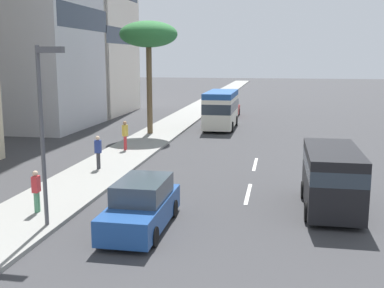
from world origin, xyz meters
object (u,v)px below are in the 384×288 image
(car_third, at_px, (142,206))
(pedestrian_by_tree, at_px, (125,134))
(pedestrian_mid_block, at_px, (98,151))
(palm_tree, at_px, (149,36))
(car_lead, at_px, (230,108))
(van_second, at_px, (332,175))
(minibus_fourth, at_px, (221,108))
(pedestrian_near_lamp, at_px, (36,190))
(street_lamp, at_px, (44,115))

(car_third, relative_size, pedestrian_by_tree, 2.55)
(pedestrian_mid_block, height_order, palm_tree, palm_tree)
(car_lead, bearing_deg, van_second, 13.42)
(minibus_fourth, bearing_deg, van_second, 18.25)
(car_lead, distance_m, pedestrian_near_lamp, 31.85)
(pedestrian_mid_block, bearing_deg, minibus_fourth, 69.30)
(pedestrian_near_lamp, relative_size, pedestrian_by_tree, 0.88)
(street_lamp, bearing_deg, pedestrian_by_tree, 7.26)
(pedestrian_mid_block, xyz_separation_m, street_lamp, (-8.22, -1.46, 2.85))
(car_lead, xyz_separation_m, palm_tree, (-12.81, 4.72, 6.58))
(minibus_fourth, relative_size, pedestrian_by_tree, 3.57)
(van_second, relative_size, minibus_fourth, 0.76)
(van_second, xyz_separation_m, street_lamp, (-3.87, 9.68, 2.57))
(pedestrian_near_lamp, bearing_deg, palm_tree, 0.00)
(van_second, height_order, car_third, van_second)
(pedestrian_near_lamp, xyz_separation_m, pedestrian_mid_block, (7.02, 0.34, 0.09))
(car_lead, xyz_separation_m, car_third, (-32.17, -0.31, 0.02))
(pedestrian_near_lamp, relative_size, palm_tree, 0.19)
(pedestrian_near_lamp, height_order, pedestrian_by_tree, pedestrian_by_tree)
(car_lead, distance_m, van_second, 29.76)
(car_lead, distance_m, street_lamp, 33.09)
(van_second, height_order, minibus_fourth, minibus_fourth)
(minibus_fourth, xyz_separation_m, palm_tree, (-4.38, 4.86, 5.67))
(street_lamp, bearing_deg, minibus_fourth, -6.82)
(car_lead, relative_size, pedestrian_by_tree, 2.24)
(pedestrian_near_lamp, xyz_separation_m, street_lamp, (-1.20, -1.12, 2.94))
(car_third, bearing_deg, minibus_fourth, -179.60)
(car_third, xyz_separation_m, street_lamp, (-0.65, 3.08, 3.15))
(pedestrian_near_lamp, height_order, street_lamp, street_lamp)
(car_lead, height_order, van_second, van_second)
(street_lamp, bearing_deg, pedestrian_mid_block, 10.04)
(van_second, xyz_separation_m, car_third, (-3.22, 6.60, -0.58))
(van_second, height_order, street_lamp, street_lamp)
(pedestrian_by_tree, bearing_deg, pedestrian_near_lamp, 26.61)
(street_lamp, bearing_deg, palm_tree, 5.56)
(car_lead, distance_m, pedestrian_by_tree, 20.00)
(pedestrian_by_tree, relative_size, street_lamp, 0.30)
(pedestrian_mid_block, relative_size, street_lamp, 0.28)
(car_third, bearing_deg, pedestrian_by_tree, -159.36)
(pedestrian_mid_block, bearing_deg, street_lamp, -85.53)
(car_lead, xyz_separation_m, street_lamp, (-32.82, 2.77, 3.17))
(car_third, height_order, minibus_fourth, minibus_fourth)
(palm_tree, bearing_deg, pedestrian_near_lamp, -177.47)
(minibus_fourth, xyz_separation_m, pedestrian_near_lamp, (-23.18, 4.03, -0.67))
(car_third, distance_m, pedestrian_by_tree, 13.56)
(car_lead, height_order, palm_tree, palm_tree)
(pedestrian_near_lamp, bearing_deg, pedestrian_by_tree, 0.22)
(minibus_fourth, height_order, pedestrian_by_tree, minibus_fourth)
(car_lead, height_order, pedestrian_by_tree, pedestrian_by_tree)
(car_third, relative_size, pedestrian_near_lamp, 2.92)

